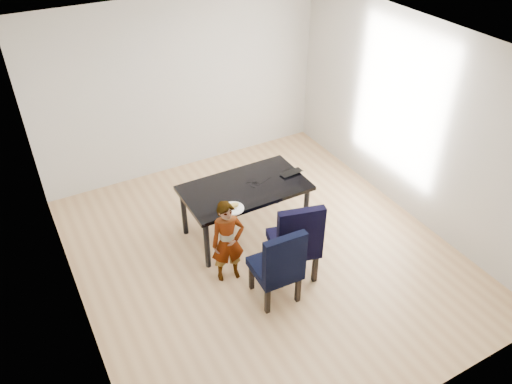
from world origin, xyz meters
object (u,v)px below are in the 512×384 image
laptop (289,171)px  plate (233,208)px  chair_left (275,262)px  dining_table (245,210)px  chair_right (294,236)px  child (228,242)px

laptop → plate: bearing=16.0°
chair_left → laptop: size_ratio=3.30×
chair_left → plate: bearing=100.3°
chair_left → plate: size_ratio=3.80×
dining_table → chair_left: bearing=-101.5°
dining_table → chair_left: chair_left is taller
chair_right → laptop: bearing=75.8°
laptop → chair_right: bearing=57.7°
plate → laptop: laptop is taller
dining_table → chair_left: (-0.24, -1.18, 0.14)m
chair_right → plate: bearing=144.6°
child → laptop: (1.25, 0.66, 0.21)m
chair_right → dining_table: bearing=113.9°
chair_right → laptop: size_ratio=3.56×
child → laptop: 1.43m
dining_table → plate: 0.62m
chair_left → chair_right: size_ratio=0.93×
chair_left → chair_right: chair_right is taller
dining_table → laptop: 0.78m
child → plate: 0.43m
chair_right → laptop: 1.11m
dining_table → child: size_ratio=1.46×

